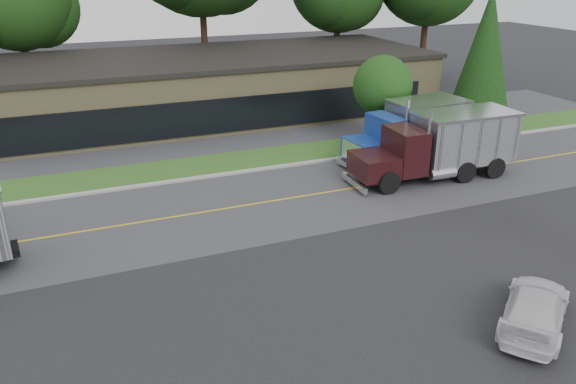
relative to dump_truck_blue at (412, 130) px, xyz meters
name	(u,v)px	position (x,y,z in m)	size (l,w,h in m)	color
ground	(350,305)	(-9.94, -11.52, -1.80)	(140.00, 140.00, 0.00)	#2C2C31
road	(259,204)	(-9.94, -2.52, -1.80)	(60.00, 8.00, 0.02)	#4B4B50
center_line	(259,204)	(-9.94, -2.52, -1.80)	(60.00, 0.12, 0.01)	gold
curb	(233,174)	(-9.94, 1.68, -1.80)	(60.00, 0.30, 0.12)	#9E9E99
grass_verge	(224,164)	(-9.94, 3.48, -1.80)	(60.00, 3.40, 0.03)	#2B6322
far_parking	(202,139)	(-9.94, 8.48, -1.80)	(60.00, 7.00, 0.02)	#4B4B50
strip_mall	(207,87)	(-7.94, 14.48, 0.20)	(32.00, 12.00, 4.00)	#9C8D5F
tree_far_b	(17,1)	(-19.81, 22.58, 5.94)	(8.50, 8.00, 12.13)	#382619
evergreen_right	(486,47)	(10.06, 6.48, 3.14)	(3.96, 3.96, 9.00)	#382619
tree_verge	(383,88)	(0.11, 3.52, 1.62)	(3.77, 3.55, 5.38)	#382619
dump_truck_blue	(412,130)	(0.00, 0.00, 0.00)	(7.31, 3.33, 3.36)	black
dump_truck_maroon	(443,144)	(0.04, -2.76, 0.01)	(8.92, 2.95, 3.36)	black
rally_car	(535,308)	(-5.19, -14.64, -1.17)	(1.76, 4.34, 1.26)	silver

